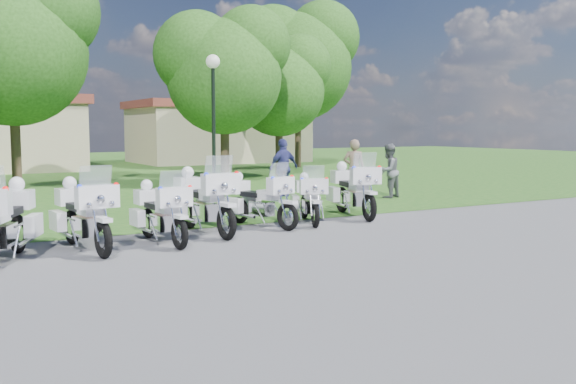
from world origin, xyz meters
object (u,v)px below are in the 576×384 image
motorcycle_3 (203,200)px  lamp_post (213,92)px  motorcycle_2 (160,212)px  bystander_c (284,168)px  motorcycle_1 (83,214)px  motorcycle_5 (309,198)px  bystander_a (354,169)px  motorcycle_4 (258,199)px  motorcycle_0 (3,220)px  bystander_b (389,171)px  motorcycle_6 (353,189)px

motorcycle_3 → lamp_post: (2.69, 5.66, 2.71)m
motorcycle_2 → bystander_c: (6.44, 6.35, 0.35)m
motorcycle_1 → motorcycle_5: bearing=-177.0°
motorcycle_2 → bystander_a: bearing=-154.3°
motorcycle_3 → motorcycle_4: motorcycle_3 is taller
motorcycle_0 → lamp_post: 10.05m
motorcycle_5 → lamp_post: size_ratio=0.45×
motorcycle_1 → bystander_b: bearing=-164.7°
motorcycle_0 → motorcycle_2: (2.97, 0.47, -0.09)m
motorcycle_4 → lamp_post: size_ratio=0.49×
lamp_post → bystander_a: bearing=-21.2°
motorcycle_3 → motorcycle_6: bearing=-175.5°
motorcycle_2 → motorcycle_3: bearing=-155.2°
bystander_a → bystander_c: size_ratio=0.99×
motorcycle_4 → motorcycle_6: size_ratio=0.89×
motorcycle_1 → bystander_b: 11.65m
motorcycle_6 → bystander_b: size_ratio=1.41×
motorcycle_2 → motorcycle_6: (5.70, 1.29, 0.08)m
motorcycle_0 → bystander_a: 12.27m
motorcycle_5 → motorcycle_0: bearing=32.7°
motorcycle_2 → motorcycle_5: motorcycle_2 is taller
bystander_a → bystander_b: bystander_a is taller
motorcycle_5 → motorcycle_3: bearing=26.3°
motorcycle_0 → motorcycle_2: motorcycle_0 is taller
motorcycle_1 → motorcycle_6: 7.34m
motorcycle_2 → bystander_c: bystander_c is taller
bystander_a → bystander_b: 1.19m
lamp_post → bystander_a: 5.20m
motorcycle_6 → bystander_b: bystander_b is taller
motorcycle_4 → motorcycle_6: (2.98, 0.35, 0.07)m
motorcycle_6 → bystander_a: bystander_a is taller
motorcycle_3 → bystander_a: bystander_a is taller
motorcycle_3 → motorcycle_2: bearing=25.6°
motorcycle_2 → lamp_post: size_ratio=0.49×
bystander_a → motorcycle_3: bearing=71.0°
motorcycle_1 → lamp_post: (5.42, 6.35, 2.75)m
motorcycle_0 → motorcycle_4: motorcycle_0 is taller
motorcycle_2 → bystander_a: bystander_a is taller
motorcycle_6 → motorcycle_3: bearing=20.6°
motorcycle_1 → motorcycle_6: bearing=-176.2°
motorcycle_4 → bystander_a: (5.45, 3.74, 0.33)m
bystander_b → motorcycle_0: bearing=4.3°
motorcycle_3 → motorcycle_1: bearing=10.9°
motorcycle_5 → motorcycle_2: bearing=34.1°
bystander_a → bystander_b: bearing=-158.0°
motorcycle_2 → motorcycle_4: 2.88m
bystander_c → motorcycle_0: bearing=27.2°
motorcycle_5 → bystander_b: size_ratio=1.14×
motorcycle_1 → bystander_a: size_ratio=1.27×
bystander_c → motorcycle_1: bearing=30.0°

